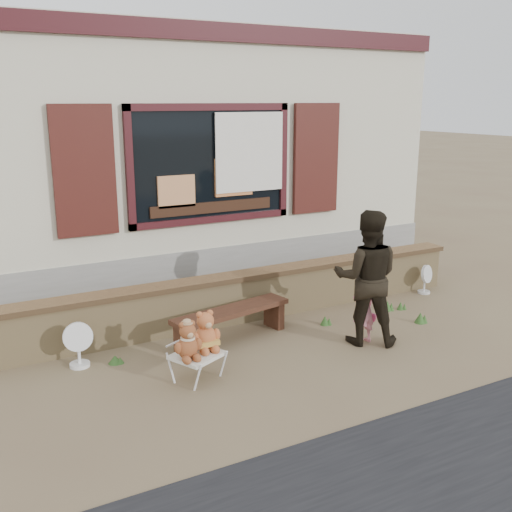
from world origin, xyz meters
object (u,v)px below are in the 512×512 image
teddy_bear_left (187,339)px  child (364,306)px  adult (367,278)px  teddy_bear_right (205,330)px  folding_chair (197,356)px  bench (231,317)px

teddy_bear_left → child: bearing=-24.2°
adult → teddy_bear_right: bearing=32.7°
teddy_bear_right → folding_chair: bearing=180.0°
child → adult: (0.04, 0.01, 0.36)m
bench → teddy_bear_left: 1.30m
folding_chair → teddy_bear_left: teddy_bear_left is taller
bench → adult: bearing=-41.2°
adult → bench: bearing=4.7°
bench → folding_chair: 1.15m
folding_chair → adult: bearing=-25.3°
child → bench: bearing=-37.7°
teddy_bear_right → teddy_bear_left: bearing=-180.0°
teddy_bear_left → adult: (2.38, 0.04, 0.33)m
bench → folding_chair: bearing=-146.0°
child → adult: adult is taller
bench → child: (1.40, -0.85, 0.18)m
bench → teddy_bear_left: (-0.94, -0.87, 0.21)m
bench → teddy_bear_right: 1.05m
bench → folding_chair: size_ratio=2.64×
teddy_bear_left → teddy_bear_right: size_ratio=0.92×
teddy_bear_left → adult: bearing=-23.8°
folding_chair → teddy_bear_right: size_ratio=1.37×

